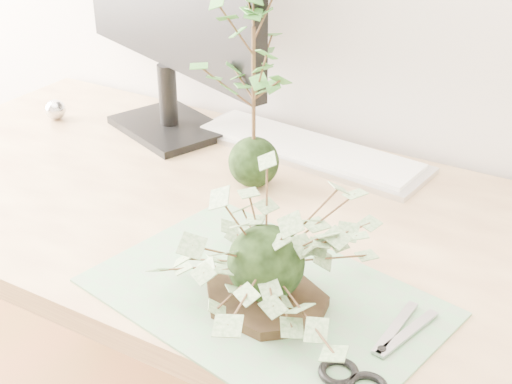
# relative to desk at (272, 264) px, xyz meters

# --- Properties ---
(desk) EXTENTS (1.60, 0.70, 0.74)m
(desk) POSITION_rel_desk_xyz_m (0.00, 0.00, 0.00)
(desk) COLOR #D4B67B
(desk) RESTS_ON ground_plane
(cutting_mat) EXTENTS (0.52, 0.40, 0.00)m
(cutting_mat) POSITION_rel_desk_xyz_m (0.10, -0.19, 0.09)
(cutting_mat) COLOR #649A68
(cutting_mat) RESTS_ON desk
(stone_dish) EXTENTS (0.20, 0.20, 0.01)m
(stone_dish) POSITION_rel_desk_xyz_m (0.11, -0.21, 0.10)
(stone_dish) COLOR black
(stone_dish) RESTS_ON cutting_mat
(ivy_kokedama) EXTENTS (0.33, 0.33, 0.21)m
(ivy_kokedama) POSITION_rel_desk_xyz_m (0.11, -0.21, 0.21)
(ivy_kokedama) COLOR black
(ivy_kokedama) RESTS_ON stone_dish
(maple_kokedama) EXTENTS (0.21, 0.21, 0.38)m
(maple_kokedama) POSITION_rel_desk_xyz_m (-0.09, 0.09, 0.36)
(maple_kokedama) COLOR black
(maple_kokedama) RESTS_ON desk
(keyboard) EXTENTS (0.50, 0.20, 0.02)m
(keyboard) POSITION_rel_desk_xyz_m (-0.07, 0.26, 0.10)
(keyboard) COLOR silver
(keyboard) RESTS_ON desk
(foil_ball) EXTENTS (0.04, 0.04, 0.04)m
(foil_ball) POSITION_rel_desk_xyz_m (-0.62, 0.14, 0.11)
(foil_ball) COLOR silver
(foil_ball) RESTS_ON desk
(scissors) EXTENTS (0.10, 0.21, 0.01)m
(scissors) POSITION_rel_desk_xyz_m (0.28, -0.26, 0.10)
(scissors) COLOR #959599
(scissors) RESTS_ON cutting_mat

